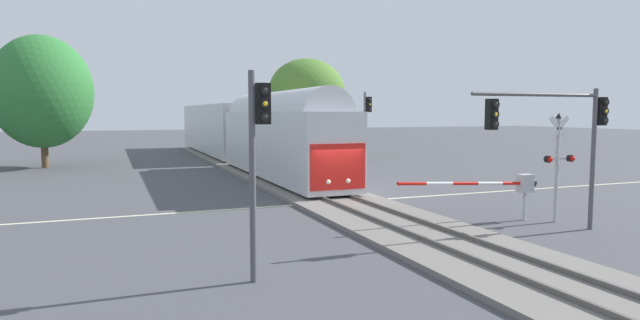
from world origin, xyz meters
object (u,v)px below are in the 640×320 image
commuter_train (241,130)px  elm_centre_background (307,91)px  traffic_signal_near_left (258,141)px  pine_left_background (42,92)px  traffic_signal_near_right (560,123)px  crossing_gate_near (510,185)px  traffic_signal_far_side (367,120)px  crossing_signal_mast (558,156)px

commuter_train → elm_centre_background: bearing=27.2°
commuter_train → traffic_signal_near_left: bearing=-102.2°
pine_left_background → elm_centre_background: bearing=2.3°
commuter_train → pine_left_background: size_ratio=4.30×
traffic_signal_near_right → elm_centre_background: (2.41, 31.90, 2.27)m
crossing_gate_near → elm_centre_background: size_ratio=0.69×
traffic_signal_far_side → pine_left_background: (-20.34, 13.54, 2.03)m
commuter_train → crossing_signal_mast: (6.01, -26.87, -0.24)m
crossing_signal_mast → pine_left_background: 36.11m
crossing_signal_mast → commuter_train: bearing=102.6°
crossing_gate_near → crossing_signal_mast: 2.08m
crossing_gate_near → traffic_signal_near_right: bearing=-86.1°
traffic_signal_far_side → traffic_signal_near_left: bearing=-123.2°
crossing_gate_near → crossing_signal_mast: crossing_signal_mast is taller
crossing_signal_mast → pine_left_background: pine_left_background is taller
crossing_signal_mast → traffic_signal_near_left: size_ratio=0.80×
crossing_signal_mast → traffic_signal_far_side: traffic_signal_far_side is taller
commuter_train → traffic_signal_near_right: bearing=-80.8°
traffic_signal_near_left → elm_centre_background: size_ratio=0.57×
commuter_train → traffic_signal_near_left: (-6.43, -29.70, 0.71)m
commuter_train → traffic_signal_far_side: bearing=-61.3°
traffic_signal_near_left → elm_centre_background: 36.00m
elm_centre_background → pine_left_background: 21.44m
crossing_gate_near → pine_left_background: size_ratio=0.62×
commuter_train → traffic_signal_far_side: (5.92, -10.80, 0.91)m
crossing_gate_near → crossing_signal_mast: (1.57, -0.76, 1.12)m
traffic_signal_near_right → traffic_signal_far_side: 17.55m
crossing_signal_mast → pine_left_background: (-20.43, 29.60, 3.18)m
traffic_signal_near_right → elm_centre_background: 32.07m
crossing_signal_mast → traffic_signal_near_left: traffic_signal_near_left is taller
crossing_signal_mast → traffic_signal_near_right: size_ratio=0.73×
traffic_signal_near_right → traffic_signal_far_side: bearing=85.7°
traffic_signal_far_side → pine_left_background: pine_left_background is taller
traffic_signal_far_side → traffic_signal_near_right: bearing=-94.3°
traffic_signal_near_right → traffic_signal_near_left: size_ratio=1.10×
traffic_signal_near_right → pine_left_background: pine_left_background is taller
elm_centre_background → commuter_train: bearing=-152.8°
elm_centre_background → crossing_signal_mast: bearing=-91.9°
elm_centre_background → pine_left_background: (-21.42, -0.87, -0.36)m
crossing_gate_near → commuter_train: bearing=99.6°
traffic_signal_near_left → crossing_gate_near: bearing=18.3°
crossing_gate_near → pine_left_background: pine_left_background is taller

